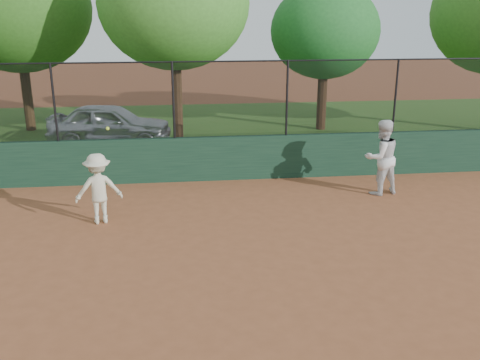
{
  "coord_description": "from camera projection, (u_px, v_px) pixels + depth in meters",
  "views": [
    {
      "loc": [
        -0.38,
        -7.92,
        4.5
      ],
      "look_at": [
        0.8,
        2.2,
        1.2
      ],
      "focal_mm": 40.0,
      "sensor_mm": 36.0,
      "label": 1
    }
  ],
  "objects": [
    {
      "name": "ground",
      "position": [
        208.0,
        290.0,
        8.91
      ],
      "size": [
        80.0,
        80.0,
        0.0
      ],
      "primitive_type": "plane",
      "color": "brown",
      "rests_on": "ground"
    },
    {
      "name": "back_wall",
      "position": [
        194.0,
        159.0,
        14.39
      ],
      "size": [
        26.0,
        0.2,
        1.2
      ],
      "primitive_type": "cube",
      "color": "#1C3D29",
      "rests_on": "ground"
    },
    {
      "name": "grass_strip",
      "position": [
        189.0,
        132.0,
        20.25
      ],
      "size": [
        36.0,
        12.0,
        0.01
      ],
      "primitive_type": "cube",
      "color": "#2C561A",
      "rests_on": "ground"
    },
    {
      "name": "parked_car",
      "position": [
        110.0,
        124.0,
        18.25
      ],
      "size": [
        4.3,
        2.18,
        1.4
      ],
      "primitive_type": "imported",
      "rotation": [
        0.0,
        0.0,
        1.44
      ],
      "color": "silver",
      "rests_on": "ground"
    },
    {
      "name": "player_second",
      "position": [
        381.0,
        157.0,
        13.28
      ],
      "size": [
        1.07,
        0.93,
        1.89
      ],
      "primitive_type": "imported",
      "rotation": [
        0.0,
        0.0,
        3.4
      ],
      "color": "silver",
      "rests_on": "ground"
    },
    {
      "name": "player_main",
      "position": [
        98.0,
        189.0,
        11.5
      ],
      "size": [
        1.1,
        0.78,
        2.17
      ],
      "color": "beige",
      "rests_on": "ground"
    },
    {
      "name": "fence_assembly",
      "position": [
        192.0,
        99.0,
        13.89
      ],
      "size": [
        26.0,
        0.06,
        2.0
      ],
      "color": "black",
      "rests_on": "back_wall"
    },
    {
      "name": "tree_1",
      "position": [
        16.0,
        8.0,
        19.18
      ],
      "size": [
        5.35,
        4.86,
        6.8
      ],
      "color": "#483119",
      "rests_on": "ground"
    },
    {
      "name": "tree_2",
      "position": [
        174.0,
        3.0,
        17.46
      ],
      "size": [
        5.01,
        4.55,
        6.79
      ],
      "color": "#492E1A",
      "rests_on": "ground"
    },
    {
      "name": "tree_3",
      "position": [
        325.0,
        31.0,
        19.6
      ],
      "size": [
        4.03,
        3.67,
        5.42
      ],
      "color": "#3F2615",
      "rests_on": "ground"
    }
  ]
}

